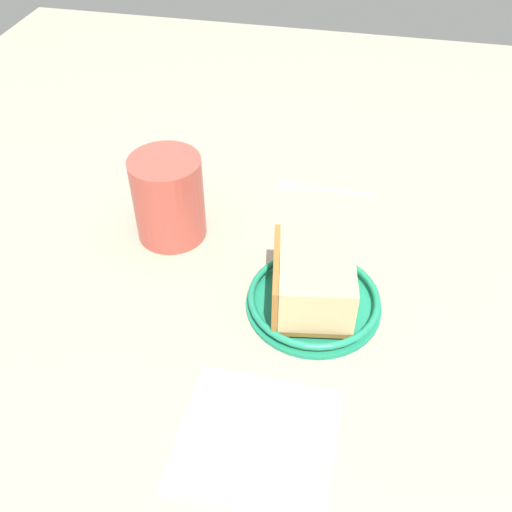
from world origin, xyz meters
TOP-DOWN VIEW (x-y plane):
  - ground_plane at (0.00, 0.00)cm, footprint 140.40×140.40cm
  - small_plate at (-4.20, 0.04)cm, footprint 14.23×14.23cm
  - cake_slice at (-4.24, 0.30)cm, footprint 11.35×9.49cm
  - tea_mug at (4.28, 18.39)cm, footprint 8.66×9.90cm
  - teaspoon at (16.72, 4.15)cm, footprint 2.03×13.23cm
  - folded_napkin at (-20.76, 2.67)cm, footprint 12.90×13.54cm

SIDE VIEW (x-z plane):
  - ground_plane at x=0.00cm, z-range -3.23..0.00cm
  - folded_napkin at x=-20.76cm, z-range 0.00..0.60cm
  - teaspoon at x=16.72cm, z-range -0.05..0.75cm
  - small_plate at x=-4.20cm, z-range -0.01..1.70cm
  - cake_slice at x=-4.24cm, z-range 1.01..6.81cm
  - tea_mug at x=4.28cm, z-range 0.10..10.42cm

